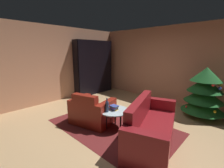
% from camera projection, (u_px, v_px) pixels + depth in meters
% --- Properties ---
extents(ground_plane, '(6.93, 6.93, 0.00)m').
position_uv_depth(ground_plane, '(117.00, 125.00, 3.73)').
color(ground_plane, tan).
extents(wall_back, '(5.89, 0.06, 2.64)m').
position_uv_depth(wall_back, '(169.00, 64.00, 5.40)').
color(wall_back, tan).
rests_on(wall_back, ground).
extents(wall_left, '(0.06, 5.57, 2.64)m').
position_uv_depth(wall_left, '(56.00, 64.00, 5.39)').
color(wall_left, tan).
rests_on(wall_left, ground).
extents(area_rug, '(2.95, 1.85, 0.01)m').
position_uv_depth(area_rug, '(113.00, 126.00, 3.67)').
color(area_rug, maroon).
rests_on(area_rug, ground).
extents(bookshelf_unit, '(0.36, 1.76, 2.20)m').
position_uv_depth(bookshelf_unit, '(96.00, 68.00, 6.45)').
color(bookshelf_unit, black).
rests_on(bookshelf_unit, ground).
extents(armchair_red, '(1.14, 0.98, 0.80)m').
position_uv_depth(armchair_red, '(92.00, 112.00, 3.81)').
color(armchair_red, maroon).
rests_on(armchair_red, ground).
extents(couch_red, '(1.27, 1.98, 0.87)m').
position_uv_depth(couch_red, '(151.00, 128.00, 3.00)').
color(couch_red, maroon).
rests_on(couch_red, ground).
extents(coffee_table, '(0.69, 0.69, 0.45)m').
position_uv_depth(coffee_table, '(114.00, 112.00, 3.53)').
color(coffee_table, black).
rests_on(coffee_table, ground).
extents(book_stack_on_table, '(0.19, 0.17, 0.11)m').
position_uv_depth(book_stack_on_table, '(114.00, 108.00, 3.52)').
color(book_stack_on_table, gold).
rests_on(book_stack_on_table, coffee_table).
extents(bottle_on_table, '(0.08, 0.08, 0.32)m').
position_uv_depth(bottle_on_table, '(107.00, 107.00, 3.39)').
color(bottle_on_table, navy).
rests_on(bottle_on_table, coffee_table).
extents(decorated_tree, '(1.08, 1.08, 1.38)m').
position_uv_depth(decorated_tree, '(204.00, 92.00, 4.08)').
color(decorated_tree, brown).
rests_on(decorated_tree, ground).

